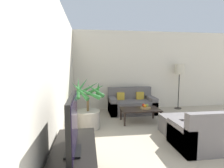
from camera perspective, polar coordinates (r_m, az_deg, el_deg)
wall_back at (r=6.63m, az=17.46°, el=4.31°), size 8.23×0.06×2.70m
wall_left at (r=2.71m, az=-18.76°, el=1.49°), size 0.06×8.22×2.70m
television at (r=2.06m, az=-12.72°, el=-12.86°), size 0.18×0.86×0.65m
potted_palm at (r=4.38m, az=-7.82°, el=-9.04°), size 0.86×0.87×1.26m
sofa_loveseat at (r=5.71m, az=6.36°, el=-6.65°), size 1.46×0.81×0.81m
floor_lamp at (r=6.49m, az=21.18°, el=3.90°), size 0.32×0.32×1.57m
coffee_table at (r=4.85m, az=9.16°, el=-8.47°), size 1.05×0.60×0.36m
fruit_bowl at (r=4.88m, az=10.90°, el=-7.67°), size 0.28×0.28×0.04m
apple_red at (r=4.92m, az=10.28°, el=-6.80°), size 0.08×0.08×0.08m
apple_green at (r=4.93m, az=11.36°, el=-6.82°), size 0.07×0.07×0.07m
orange_fruit at (r=4.84m, az=10.71°, el=-7.01°), size 0.08×0.08×0.08m
armchair at (r=3.71m, az=26.52°, el=-14.90°), size 0.85×0.79×0.77m
ottoman at (r=4.33m, az=20.14°, el=-12.29°), size 0.65×0.50×0.41m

